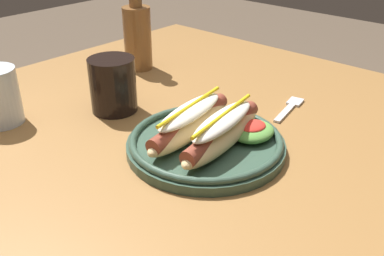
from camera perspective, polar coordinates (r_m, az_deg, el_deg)
The scene contains 5 objects.
dining_table at distance 0.79m, azimuth -5.80°, elevation -8.06°, with size 1.19×0.99×0.74m.
hot_dog_plate at distance 0.70m, azimuth 2.09°, elevation -1.02°, with size 0.26×0.26×0.08m.
fork at distance 0.87m, azimuth 12.67°, elevation 2.62°, with size 0.12×0.04×0.00m.
soda_cup at distance 0.84m, azimuth -10.30°, elevation 5.56°, with size 0.09×0.09×0.10m, color black.
glass_bottle at distance 1.05m, azimuth -7.17°, elevation 12.23°, with size 0.06×0.06×0.23m.
Camera 1 is at (-0.42, -0.48, 1.11)m, focal length 40.78 mm.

